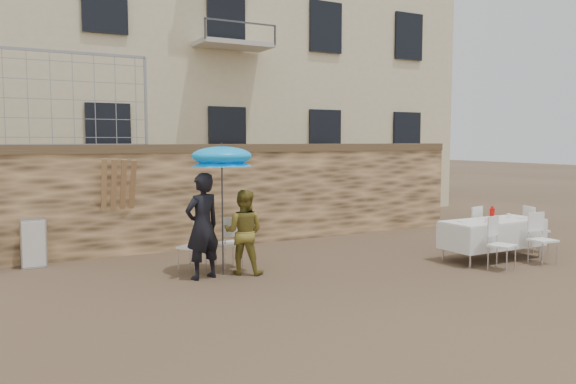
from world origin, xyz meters
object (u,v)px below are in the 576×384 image
couple_chair_left (192,245)px  table_chair_side (536,229)px  couple_chair_right (229,242)px  table_chair_front_left (502,244)px  umbrella (222,160)px  man_suit (202,226)px  chair_stack_right (33,241)px  table_chair_front_right (543,239)px  table_chair_back (469,229)px  soda_bottle (492,215)px  woman_dress (244,232)px  banquet_table (493,222)px

couple_chair_left → table_chair_side: size_ratio=1.00×
couple_chair_right → table_chair_front_left: (4.21, -2.52, 0.00)m
umbrella → couple_chair_left: bearing=131.6°
man_suit → table_chair_side: man_suit is taller
chair_stack_right → table_chair_front_right: bearing=-27.5°
table_chair_front_left → table_chair_side: bearing=6.1°
table_chair_back → table_chair_side: same height
table_chair_back → umbrella: bearing=-19.0°
chair_stack_right → soda_bottle: bearing=-26.2°
table_chair_side → chair_stack_right: bearing=86.3°
table_chair_front_right → umbrella: bearing=164.6°
woman_dress → table_chair_side: size_ratio=1.53×
couple_chair_right → soda_bottle: soda_bottle is taller
man_suit → table_chair_front_left: man_suit is taller
umbrella → couple_chair_left: 1.63m
umbrella → chair_stack_right: 3.98m
umbrella → soda_bottle: (4.91, -1.47, -1.09)m
man_suit → soda_bottle: bearing=149.6°
woman_dress → table_chair_side: woman_dress is taller
woman_dress → couple_chair_left: bearing=0.9°
umbrella → couple_chair_right: 1.61m
woman_dress → table_chair_front_left: size_ratio=1.53×
woman_dress → chair_stack_right: bearing=-0.2°
soda_bottle → table_chair_front_left: size_ratio=0.27×
table_chair_front_right → chair_stack_right: bearing=157.3°
soda_bottle → chair_stack_right: (-7.75, 3.81, -0.45)m
man_suit → chair_stack_right: size_ratio=1.94×
couple_chair_right → soda_bottle: (4.61, -1.92, 0.43)m
couple_chair_left → chair_stack_right: size_ratio=1.04×
man_suit → table_chair_front_right: 6.34m
banquet_table → table_chair_front_right: (0.50, -0.75, -0.25)m
umbrella → banquet_table: (5.11, -1.32, -1.26)m
couple_chair_left → table_chair_side: 7.11m
table_chair_front_left → chair_stack_right: size_ratio=1.04×
couple_chair_right → table_chair_front_left: size_ratio=1.00×
couple_chair_right → soda_bottle: bearing=150.6°
umbrella → table_chair_front_left: size_ratio=2.19×
table_chair_back → table_chair_side: bearing=136.3°
couple_chair_left → table_chair_front_right: 6.52m
couple_chair_left → table_chair_front_left: bearing=115.9°
banquet_table → chair_stack_right: size_ratio=2.28×
table_chair_front_left → table_chair_back: same height
soda_bottle → table_chair_front_left: bearing=-123.7°
couple_chair_right → table_chair_front_right: same height
soda_bottle → banquet_table: bearing=36.9°
woman_dress → table_chair_front_left: bearing=-168.1°
umbrella → table_chair_side: 6.80m
soda_bottle → table_chair_side: size_ratio=0.27×
soda_bottle → table_chair_front_left: 0.84m
couple_chair_right → table_chair_front_left: bearing=142.3°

